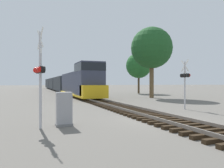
{
  "coord_description": "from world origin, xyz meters",
  "views": [
    {
      "loc": [
        -6.61,
        -10.16,
        2.02
      ],
      "look_at": [
        -0.2,
        7.13,
        1.94
      ],
      "focal_mm": 35.0,
      "sensor_mm": 36.0,
      "label": 1
    }
  ],
  "objects_px": {
    "freight_train": "(60,84)",
    "relay_cabinet": "(64,109)",
    "tree_far_right": "(152,48)",
    "crossing_signal_near": "(40,72)",
    "crossing_signal_far": "(185,78)",
    "tree_mid_background": "(139,66)"
  },
  "relations": [
    {
      "from": "crossing_signal_far",
      "to": "crossing_signal_near",
      "type": "bearing_deg",
      "value": 111.96
    },
    {
      "from": "freight_train",
      "to": "relay_cabinet",
      "type": "bearing_deg",
      "value": -96.63
    },
    {
      "from": "freight_train",
      "to": "crossing_signal_far",
      "type": "height_order",
      "value": "freight_train"
    },
    {
      "from": "crossing_signal_near",
      "to": "tree_mid_background",
      "type": "height_order",
      "value": "tree_mid_background"
    },
    {
      "from": "tree_mid_background",
      "to": "crossing_signal_near",
      "type": "bearing_deg",
      "value": -124.77
    },
    {
      "from": "tree_mid_background",
      "to": "crossing_signal_far",
      "type": "bearing_deg",
      "value": -109.27
    },
    {
      "from": "tree_far_right",
      "to": "tree_mid_background",
      "type": "bearing_deg",
      "value": 71.02
    },
    {
      "from": "crossing_signal_far",
      "to": "tree_far_right",
      "type": "height_order",
      "value": "tree_far_right"
    },
    {
      "from": "tree_far_right",
      "to": "crossing_signal_near",
      "type": "bearing_deg",
      "value": -133.4
    },
    {
      "from": "crossing_signal_far",
      "to": "tree_mid_background",
      "type": "bearing_deg",
      "value": -15.9
    },
    {
      "from": "relay_cabinet",
      "to": "tree_far_right",
      "type": "bearing_deg",
      "value": 48.19
    },
    {
      "from": "crossing_signal_far",
      "to": "tree_mid_background",
      "type": "xyz_separation_m",
      "value": [
        8.32,
        23.81,
        2.99
      ]
    },
    {
      "from": "relay_cabinet",
      "to": "tree_mid_background",
      "type": "relative_size",
      "value": 0.2
    },
    {
      "from": "relay_cabinet",
      "to": "tree_mid_background",
      "type": "distance_m",
      "value": 32.82
    },
    {
      "from": "crossing_signal_near",
      "to": "crossing_signal_far",
      "type": "distance_m",
      "value": 11.3
    },
    {
      "from": "crossing_signal_far",
      "to": "relay_cabinet",
      "type": "distance_m",
      "value": 10.28
    },
    {
      "from": "freight_train",
      "to": "tree_far_right",
      "type": "bearing_deg",
      "value": -72.93
    },
    {
      "from": "tree_far_right",
      "to": "tree_mid_background",
      "type": "distance_m",
      "value": 12.19
    },
    {
      "from": "crossing_signal_far",
      "to": "relay_cabinet",
      "type": "bearing_deg",
      "value": 112.24
    },
    {
      "from": "tree_mid_background",
      "to": "relay_cabinet",
      "type": "bearing_deg",
      "value": -123.5
    },
    {
      "from": "tree_far_right",
      "to": "tree_mid_background",
      "type": "xyz_separation_m",
      "value": [
        3.94,
        11.45,
        -1.41
      ]
    },
    {
      "from": "crossing_signal_far",
      "to": "tree_far_right",
      "type": "distance_m",
      "value": 13.84
    }
  ]
}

